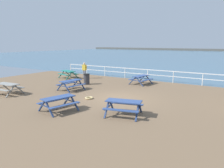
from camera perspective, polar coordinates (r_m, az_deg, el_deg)
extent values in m
cube|color=brown|center=(14.75, 1.62, -4.12)|extent=(30.00, 24.00, 0.20)
cube|color=#476B84|center=(65.50, 26.27, 6.37)|extent=(142.00, 90.00, 0.01)
cube|color=white|center=(21.45, 12.37, 3.42)|extent=(23.00, 0.06, 0.06)
cube|color=white|center=(21.51, 12.32, 2.17)|extent=(23.00, 0.05, 0.05)
cylinder|color=white|center=(27.63, -10.67, 3.96)|extent=(0.07, 0.07, 1.05)
cylinder|color=white|center=(25.96, -6.54, 3.65)|extent=(0.07, 0.07, 1.05)
cylinder|color=white|center=(24.44, -1.87, 3.28)|extent=(0.07, 0.07, 1.05)
cylinder|color=white|center=(23.10, 3.37, 2.84)|extent=(0.07, 0.07, 1.05)
cylinder|color=white|center=(21.99, 9.19, 2.32)|extent=(0.07, 0.07, 1.05)
cylinder|color=white|center=(21.12, 15.56, 1.73)|extent=(0.07, 0.07, 1.05)
cylinder|color=white|center=(20.53, 22.38, 1.06)|extent=(0.07, 0.07, 1.05)
cube|color=#334C84|center=(11.20, 3.04, -4.43)|extent=(1.92, 1.14, 0.05)
cube|color=#334C84|center=(11.86, 3.78, -5.08)|extent=(1.81, 0.72, 0.04)
cube|color=#334C84|center=(10.71, 2.18, -6.80)|extent=(1.81, 0.72, 0.04)
cube|color=navy|center=(11.50, 7.28, -6.04)|extent=(0.28, 0.79, 0.79)
cube|color=navy|center=(10.79, 6.56, -7.15)|extent=(0.28, 0.79, 0.79)
cube|color=navy|center=(11.13, 6.93, -6.36)|extent=(0.45, 1.46, 0.04)
cube|color=navy|center=(11.86, -0.19, -5.44)|extent=(0.28, 0.79, 0.79)
cube|color=navy|center=(11.18, -1.36, -6.45)|extent=(0.28, 0.79, 0.79)
cube|color=navy|center=(11.50, -0.76, -5.72)|extent=(0.45, 1.46, 0.04)
cube|color=#334C84|center=(17.42, -10.59, 0.85)|extent=(0.88, 1.86, 0.05)
cube|color=#334C84|center=(17.94, -11.86, 0.11)|extent=(0.44, 1.82, 0.04)
cube|color=#334C84|center=(17.01, -9.18, -0.36)|extent=(0.44, 1.82, 0.04)
cube|color=navy|center=(18.27, -9.48, 0.15)|extent=(0.80, 0.16, 0.79)
cube|color=navy|center=(17.73, -7.85, -0.13)|extent=(0.80, 0.16, 0.79)
cube|color=navy|center=(17.99, -8.68, 0.15)|extent=(1.50, 0.21, 0.04)
cube|color=navy|center=(17.28, -13.31, -0.60)|extent=(0.80, 0.16, 0.79)
cube|color=navy|center=(16.71, -11.71, -0.91)|extent=(0.80, 0.16, 0.79)
cube|color=navy|center=(16.98, -12.53, -0.60)|extent=(1.50, 0.21, 0.04)
cube|color=gray|center=(17.46, -25.42, 0.02)|extent=(1.84, 0.81, 0.05)
cube|color=gray|center=(17.87, -23.74, -0.61)|extent=(1.81, 0.37, 0.04)
cube|color=gray|center=(17.17, -27.01, -1.30)|extent=(1.81, 0.37, 0.04)
cube|color=slate|center=(17.13, -22.78, -1.25)|extent=(0.13, 0.80, 0.79)
cube|color=slate|center=(16.69, -24.79, -1.70)|extent=(0.13, 0.80, 0.79)
cube|color=slate|center=(16.90, -23.78, -1.32)|extent=(0.15, 1.50, 0.04)
cube|color=slate|center=(18.37, -25.81, -0.73)|extent=(0.13, 0.80, 0.79)
cube|color=slate|center=(18.15, -26.78, -0.79)|extent=(0.15, 1.50, 0.04)
cube|color=#1E7A70|center=(23.43, -11.24, 3.32)|extent=(1.92, 1.18, 0.05)
cube|color=#1E7A70|center=(23.78, -9.92, 2.74)|extent=(1.80, 0.75, 0.04)
cube|color=#1E7A70|center=(23.17, -12.54, 2.44)|extent=(1.80, 0.75, 0.04)
cube|color=#165B54|center=(23.01, -9.43, 2.30)|extent=(0.30, 0.78, 0.79)
cube|color=#165B54|center=(22.63, -11.04, 2.11)|extent=(0.30, 0.78, 0.79)
cube|color=#165B54|center=(22.81, -10.23, 2.32)|extent=(0.48, 1.46, 0.04)
cube|color=#165B54|center=(24.34, -11.37, 2.69)|extent=(0.30, 0.78, 0.79)
cube|color=#165B54|center=(23.98, -12.92, 2.51)|extent=(0.30, 0.78, 0.79)
cube|color=#165B54|center=(24.15, -12.14, 2.71)|extent=(0.48, 1.46, 0.04)
cube|color=#334C84|center=(12.25, -13.73, -3.40)|extent=(1.06, 1.91, 0.05)
cube|color=#334C84|center=(12.84, -15.14, -4.21)|extent=(0.63, 1.81, 0.04)
cube|color=#334C84|center=(11.82, -12.07, -5.35)|extent=(0.63, 1.81, 0.04)
cube|color=navy|center=(13.06, -11.63, -4.15)|extent=(0.79, 0.24, 0.79)
cube|color=navy|center=(12.46, -9.69, -4.80)|extent=(0.79, 0.24, 0.79)
cube|color=navy|center=(12.75, -10.69, -4.27)|extent=(1.48, 0.37, 0.04)
cube|color=navy|center=(12.30, -17.68, -5.37)|extent=(0.79, 0.24, 0.79)
cube|color=navy|center=(11.66, -15.94, -6.14)|extent=(0.79, 0.24, 0.79)
cube|color=navy|center=(11.96, -16.85, -5.54)|extent=(1.48, 0.37, 0.04)
cube|color=#334C84|center=(19.78, 7.49, 2.10)|extent=(0.93, 1.88, 0.05)
cube|color=#334C84|center=(20.16, 5.99, 1.43)|extent=(0.50, 1.82, 0.04)
cube|color=#334C84|center=(19.50, 9.00, 1.05)|extent=(0.50, 1.82, 0.04)
cube|color=navy|center=(20.68, 7.76, 1.42)|extent=(0.80, 0.18, 0.79)
cube|color=navy|center=(20.30, 9.55, 1.19)|extent=(0.80, 0.18, 0.79)
cube|color=navy|center=(20.48, 8.65, 1.43)|extent=(1.49, 0.26, 0.04)
cube|color=navy|center=(19.40, 5.29, 0.86)|extent=(0.80, 0.18, 0.79)
cube|color=navy|center=(18.99, 7.14, 0.61)|extent=(0.80, 0.18, 0.79)
cube|color=navy|center=(19.18, 6.21, 0.87)|extent=(1.49, 0.26, 0.04)
cylinder|color=slate|center=(22.93, -6.93, 2.47)|extent=(0.14, 0.14, 0.85)
cylinder|color=slate|center=(23.01, -7.32, 2.49)|extent=(0.14, 0.14, 0.85)
cube|color=gold|center=(22.88, -7.16, 4.25)|extent=(0.38, 0.28, 0.58)
cylinder|color=gold|center=(22.77, -6.68, 4.31)|extent=(0.09, 0.09, 0.52)
cylinder|color=gold|center=(22.98, -7.65, 4.34)|extent=(0.09, 0.09, 0.52)
sphere|color=beige|center=(22.84, -7.19, 5.26)|extent=(0.23, 0.23, 0.23)
cylinder|color=#2D2D33|center=(19.71, -6.58, 1.14)|extent=(0.52, 0.52, 0.85)
cylinder|color=black|center=(19.64, -6.61, 2.51)|extent=(0.55, 0.55, 0.10)
torus|color=tan|center=(14.72, -5.96, -3.59)|extent=(0.55, 0.55, 0.11)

